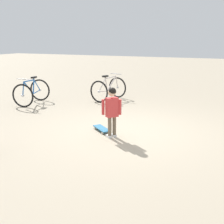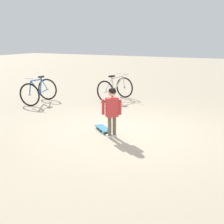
{
  "view_description": "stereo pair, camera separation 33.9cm",
  "coord_description": "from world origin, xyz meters",
  "px_view_note": "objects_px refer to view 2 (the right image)",
  "views": [
    {
      "loc": [
        -5.9,
        -2.17,
        2.04
      ],
      "look_at": [
        -0.54,
        0.2,
        0.55
      ],
      "focal_mm": 47.2,
      "sensor_mm": 36.0,
      "label": 1
    },
    {
      "loc": [
        -5.75,
        -2.47,
        2.04
      ],
      "look_at": [
        -0.54,
        0.2,
        0.55
      ],
      "focal_mm": 47.2,
      "sensor_mm": 36.0,
      "label": 2
    }
  ],
  "objects_px": {
    "bicycle_near": "(115,89)",
    "bicycle_mid": "(39,91)",
    "child_person": "(112,107)",
    "skateboard": "(103,128)"
  },
  "relations": [
    {
      "from": "bicycle_near",
      "to": "bicycle_mid",
      "type": "relative_size",
      "value": 1.03
    },
    {
      "from": "bicycle_near",
      "to": "bicycle_mid",
      "type": "height_order",
      "value": "same"
    },
    {
      "from": "child_person",
      "to": "bicycle_mid",
      "type": "bearing_deg",
      "value": 61.89
    },
    {
      "from": "bicycle_near",
      "to": "bicycle_mid",
      "type": "bearing_deg",
      "value": 127.71
    },
    {
      "from": "bicycle_mid",
      "to": "skateboard",
      "type": "bearing_deg",
      "value": -116.83
    },
    {
      "from": "skateboard",
      "to": "bicycle_mid",
      "type": "xyz_separation_m",
      "value": [
        1.63,
        3.22,
        0.32
      ]
    },
    {
      "from": "child_person",
      "to": "bicycle_mid",
      "type": "relative_size",
      "value": 0.91
    },
    {
      "from": "child_person",
      "to": "skateboard",
      "type": "height_order",
      "value": "child_person"
    },
    {
      "from": "skateboard",
      "to": "bicycle_mid",
      "type": "height_order",
      "value": "bicycle_mid"
    },
    {
      "from": "child_person",
      "to": "bicycle_near",
      "type": "relative_size",
      "value": 0.89
    }
  ]
}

